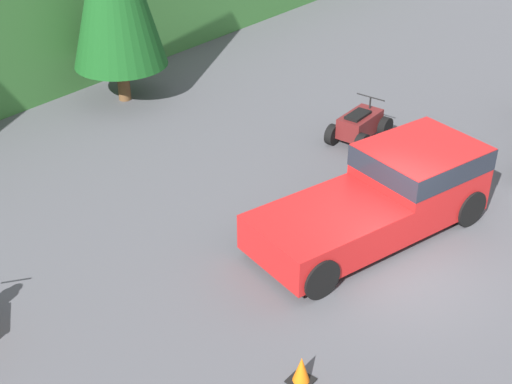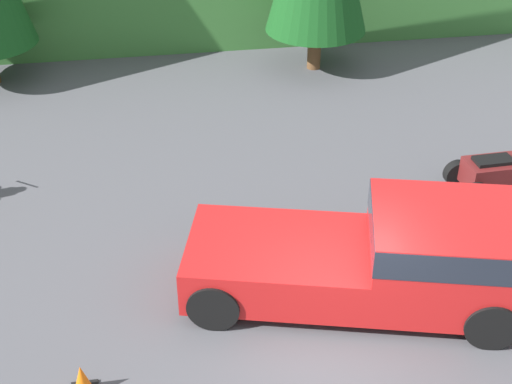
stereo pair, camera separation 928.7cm
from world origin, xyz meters
name	(u,v)px [view 2 (the right image)]	position (x,y,z in m)	size (l,w,h in m)	color
ground_plane	(336,341)	(0.00, 0.00, 0.00)	(80.00, 80.00, 0.00)	#4C4C51
pickup_truck_red	(388,254)	(1.08, 0.90, 0.98)	(6.07, 3.58, 1.84)	red
quad_atv	(496,175)	(4.54, 3.83, 0.46)	(1.97, 1.23, 1.18)	black
traffic_cone	(82,381)	(-4.09, -0.44, 0.25)	(0.42, 0.42, 0.55)	black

